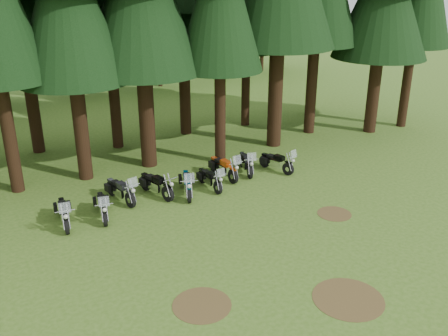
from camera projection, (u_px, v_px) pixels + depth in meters
The scene contains 17 objects.
ground at pixel (249, 248), 17.96m from camera, with size 120.00×120.00×0.00m, color #3A6019.
decid_4 at pixel (79, 38), 38.10m from camera, with size 5.93×5.76×7.41m.
decid_5 at pixel (162, 9), 40.07m from camera, with size 8.45×8.21×10.56m.
decid_6 at pixel (224, 18), 44.57m from camera, with size 7.06×6.86×8.82m.
decid_7 at pixel (268, 4), 46.21m from camera, with size 8.44×8.20×10.55m.
dirt_patch_0 at pixel (202, 305), 14.95m from camera, with size 1.80×1.80×0.01m, color #4C3D1E.
dirt_patch_1 at pixel (334, 214), 20.47m from camera, with size 1.40×1.40×0.01m, color #4C3D1E.
dirt_patch_2 at pixel (348, 299), 15.23m from camera, with size 2.20×2.20×0.01m, color #4C3D1E.
motorcycle_0 at pixel (64, 214), 19.44m from camera, with size 0.60×2.29×1.43m.
motorcycle_1 at pixel (103, 207), 20.01m from camera, with size 0.70×2.18×1.37m.
motorcycle_2 at pixel (121, 191), 21.39m from camera, with size 0.71×2.30×1.45m.
motorcycle_3 at pixel (156, 185), 21.94m from camera, with size 0.68×2.30×0.95m.
motorcycle_4 at pixel (187, 184), 22.02m from camera, with size 1.13×2.27×1.47m.
motorcycle_5 at pixel (210, 179), 22.67m from camera, with size 0.39×2.07×1.31m.
motorcycle_6 at pixel (224, 168), 23.80m from camera, with size 0.47×2.34×1.47m.
motorcycle_7 at pixel (246, 163), 24.43m from camera, with size 0.97×2.20×1.41m.
motorcycle_8 at pixel (276, 162), 24.60m from camera, with size 0.82×2.14×1.35m.
Camera 1 is at (-8.66, -12.96, 9.42)m, focal length 40.00 mm.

